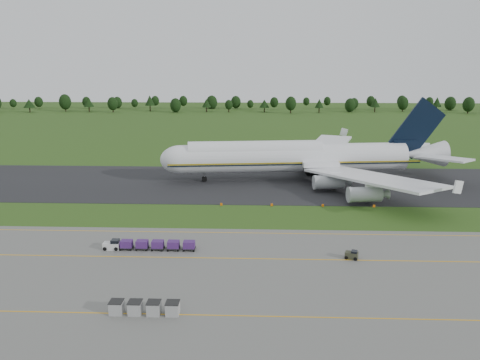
{
  "coord_description": "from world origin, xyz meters",
  "views": [
    {
      "loc": [
        7.1,
        -93.28,
        31.04
      ],
      "look_at": [
        3.56,
        2.0,
        7.37
      ],
      "focal_mm": 35.0,
      "sensor_mm": 36.0,
      "label": 1
    }
  ],
  "objects_px": {
    "baggage_train": "(148,245)",
    "utility_cart": "(351,255)",
    "aircraft": "(299,157)",
    "uld_row": "(145,308)",
    "edge_markers": "(297,205)"
  },
  "relations": [
    {
      "from": "baggage_train",
      "to": "utility_cart",
      "type": "xyz_separation_m",
      "value": [
        34.19,
        -2.59,
        -0.32
      ]
    },
    {
      "from": "aircraft",
      "to": "edge_markers",
      "type": "distance_m",
      "value": 26.1
    },
    {
      "from": "aircraft",
      "to": "baggage_train",
      "type": "xyz_separation_m",
      "value": [
        -30.07,
        -51.57,
        -5.47
      ]
    },
    {
      "from": "uld_row",
      "to": "edge_markers",
      "type": "xyz_separation_m",
      "value": [
        23.27,
        47.48,
        -0.65
      ]
    },
    {
      "from": "edge_markers",
      "to": "aircraft",
      "type": "bearing_deg",
      "value": 84.62
    },
    {
      "from": "aircraft",
      "to": "uld_row",
      "type": "bearing_deg",
      "value": -109.42
    },
    {
      "from": "uld_row",
      "to": "utility_cart",
      "type": "bearing_deg",
      "value": 31.98
    },
    {
      "from": "aircraft",
      "to": "edge_markers",
      "type": "bearing_deg",
      "value": -95.38
    },
    {
      "from": "uld_row",
      "to": "edge_markers",
      "type": "height_order",
      "value": "uld_row"
    },
    {
      "from": "utility_cart",
      "to": "edge_markers",
      "type": "distance_m",
      "value": 29.63
    },
    {
      "from": "uld_row",
      "to": "edge_markers",
      "type": "relative_size",
      "value": 0.26
    },
    {
      "from": "aircraft",
      "to": "utility_cart",
      "type": "distance_m",
      "value": 54.62
    },
    {
      "from": "uld_row",
      "to": "baggage_train",
      "type": "bearing_deg",
      "value": 101.81
    },
    {
      "from": "aircraft",
      "to": "utility_cart",
      "type": "bearing_deg",
      "value": -85.66
    },
    {
      "from": "baggage_train",
      "to": "utility_cart",
      "type": "distance_m",
      "value": 34.29
    }
  ]
}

